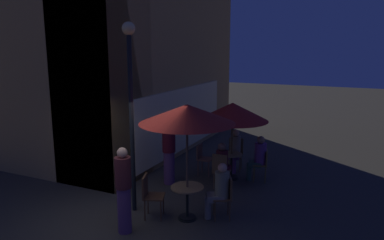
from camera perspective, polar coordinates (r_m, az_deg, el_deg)
name	(u,v)px	position (r m, az deg, el deg)	size (l,w,h in m)	color
ground_plane	(117,225)	(8.16, -11.56, -15.74)	(60.00, 60.00, 0.00)	#3A352B
cafe_building	(115,31)	(12.47, -11.87, 13.38)	(8.69, 6.59, 8.35)	tan
street_lamp_near_corner	(131,91)	(8.02, -9.50, 4.40)	(0.28, 0.28, 4.19)	black
cafe_table_0	(187,196)	(8.06, -0.74, -11.68)	(0.71, 0.71, 0.74)	black
cafe_table_1	(231,162)	(10.45, 6.13, -6.53)	(0.61, 0.61, 0.73)	black
patio_umbrella_0	(187,115)	(7.54, -0.77, 0.86)	(2.01, 2.01, 2.53)	black
patio_umbrella_1	(233,112)	(10.10, 6.30, 1.24)	(1.97, 1.97, 2.18)	black
cafe_chair_0	(226,194)	(8.10, 5.29, -11.34)	(0.53, 0.53, 0.94)	brown
cafe_chair_1	(150,192)	(8.16, -6.60, -11.10)	(0.56, 0.56, 0.96)	#54341F
cafe_chair_2	(221,168)	(9.66, 4.46, -7.50)	(0.39, 0.39, 0.96)	brown
cafe_chair_3	(263,162)	(10.36, 10.99, -6.43)	(0.45, 0.45, 0.90)	brown
cafe_chair_4	(236,151)	(11.23, 6.80, -4.85)	(0.50, 0.50, 0.96)	brown
cafe_chair_5	(203,156)	(10.68, 1.66, -5.67)	(0.43, 0.43, 0.89)	brown
patron_seated_0	(219,188)	(8.03, 4.27, -10.47)	(0.44, 0.51, 1.26)	slate
patron_seated_1	(223,162)	(9.75, 4.79, -6.52)	(0.53, 0.32, 1.23)	#461019
patron_seated_2	(258,156)	(10.32, 10.28, -5.49)	(0.39, 0.53, 1.29)	#304B3B
patron_seated_3	(235,148)	(11.04, 6.70, -4.33)	(0.52, 0.37, 1.26)	#603567
patron_standing_4	(169,152)	(9.93, -3.60, -4.95)	(0.35, 0.35, 1.78)	#52315D
patron_standing_5	(124,190)	(7.52, -10.57, -10.63)	(0.32, 0.32, 1.77)	#5E385D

